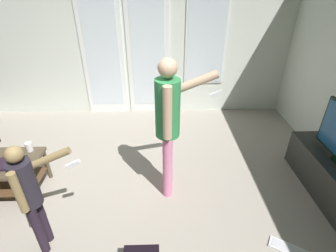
{
  "coord_description": "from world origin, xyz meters",
  "views": [
    {
      "loc": [
        0.74,
        -2.18,
        2.29
      ],
      "look_at": [
        0.8,
        0.08,
        0.97
      ],
      "focal_mm": 26.97,
      "sensor_mm": 36.0,
      "label": 1
    }
  ],
  "objects_px": {
    "person_child": "(30,192)",
    "laptop_closed": "(9,163)",
    "loose_keyboard": "(293,251)",
    "coffee_table": "(2,170)",
    "person_adult": "(169,120)",
    "cup_near_edge": "(29,147)"
  },
  "relations": [
    {
      "from": "person_child",
      "to": "laptop_closed",
      "type": "distance_m",
      "value": 0.94
    },
    {
      "from": "coffee_table",
      "to": "laptop_closed",
      "type": "relative_size",
      "value": 2.65
    },
    {
      "from": "person_adult",
      "to": "loose_keyboard",
      "type": "distance_m",
      "value": 1.77
    },
    {
      "from": "coffee_table",
      "to": "person_child",
      "type": "relative_size",
      "value": 0.73
    },
    {
      "from": "person_adult",
      "to": "person_child",
      "type": "distance_m",
      "value": 1.45
    },
    {
      "from": "person_child",
      "to": "loose_keyboard",
      "type": "xyz_separation_m",
      "value": [
        2.4,
        -0.15,
        -0.7
      ]
    },
    {
      "from": "coffee_table",
      "to": "loose_keyboard",
      "type": "distance_m",
      "value": 3.29
    },
    {
      "from": "person_adult",
      "to": "loose_keyboard",
      "type": "xyz_separation_m",
      "value": [
        1.18,
        -0.88,
        -0.99
      ]
    },
    {
      "from": "loose_keyboard",
      "to": "cup_near_edge",
      "type": "distance_m",
      "value": 3.13
    },
    {
      "from": "loose_keyboard",
      "to": "cup_near_edge",
      "type": "relative_size",
      "value": 3.93
    },
    {
      "from": "cup_near_edge",
      "to": "loose_keyboard",
      "type": "bearing_deg",
      "value": -21.03
    },
    {
      "from": "person_child",
      "to": "laptop_closed",
      "type": "bearing_deg",
      "value": 130.95
    },
    {
      "from": "person_adult",
      "to": "laptop_closed",
      "type": "height_order",
      "value": "person_adult"
    },
    {
      "from": "person_adult",
      "to": "loose_keyboard",
      "type": "relative_size",
      "value": 3.75
    },
    {
      "from": "person_child",
      "to": "coffee_table",
      "type": "bearing_deg",
      "value": 135.28
    },
    {
      "from": "person_child",
      "to": "loose_keyboard",
      "type": "distance_m",
      "value": 2.5
    },
    {
      "from": "person_child",
      "to": "loose_keyboard",
      "type": "bearing_deg",
      "value": -3.58
    },
    {
      "from": "coffee_table",
      "to": "loose_keyboard",
      "type": "bearing_deg",
      "value": -15.86
    },
    {
      "from": "person_child",
      "to": "cup_near_edge",
      "type": "height_order",
      "value": "person_child"
    },
    {
      "from": "loose_keyboard",
      "to": "laptop_closed",
      "type": "relative_size",
      "value": 1.35
    },
    {
      "from": "person_adult",
      "to": "cup_near_edge",
      "type": "distance_m",
      "value": 1.78
    },
    {
      "from": "person_adult",
      "to": "loose_keyboard",
      "type": "height_order",
      "value": "person_adult"
    }
  ]
}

